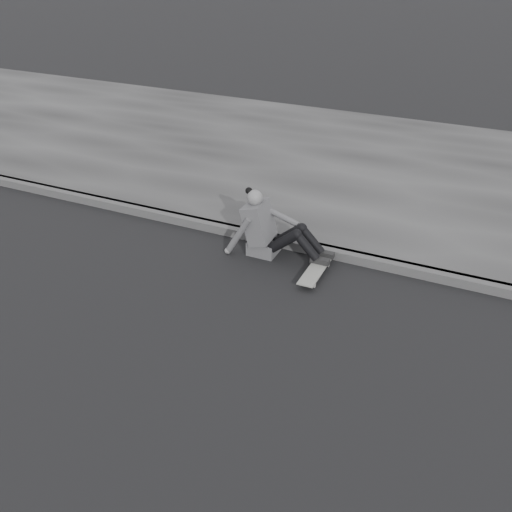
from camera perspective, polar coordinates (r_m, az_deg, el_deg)
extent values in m
plane|color=black|center=(5.97, -11.71, -9.02)|extent=(80.00, 80.00, 0.00)
cube|color=#494949|center=(7.78, -0.90, 2.23)|extent=(24.00, 0.16, 0.12)
cube|color=#383838|center=(10.34, 6.39, 9.42)|extent=(24.00, 6.00, 0.12)
cylinder|color=#AAAAA5|center=(6.81, 4.63, -2.68)|extent=(0.03, 0.05, 0.05)
cylinder|color=#AAAAA5|center=(6.77, 5.82, -2.96)|extent=(0.03, 0.05, 0.05)
cylinder|color=#AAAAA5|center=(7.23, 6.08, -0.62)|extent=(0.03, 0.05, 0.05)
cylinder|color=#AAAAA5|center=(7.19, 7.21, -0.88)|extent=(0.03, 0.05, 0.05)
cube|color=#2E2E31|center=(6.77, 5.23, -2.62)|extent=(0.16, 0.04, 0.03)
cube|color=#2E2E31|center=(7.19, 6.65, -0.56)|extent=(0.16, 0.04, 0.03)
cube|color=gray|center=(6.97, 5.98, -1.39)|extent=(0.20, 0.78, 0.02)
cube|color=#515153|center=(7.41, 0.79, 0.96)|extent=(0.36, 0.34, 0.18)
cube|color=#515153|center=(7.27, 0.30, 3.40)|extent=(0.37, 0.40, 0.57)
cube|color=#515153|center=(7.27, -0.63, 4.44)|extent=(0.14, 0.30, 0.20)
cylinder|color=gray|center=(7.19, -0.05, 5.18)|extent=(0.09, 0.09, 0.08)
sphere|color=gray|center=(7.15, -0.13, 5.85)|extent=(0.20, 0.20, 0.20)
sphere|color=black|center=(7.18, -0.72, 6.54)|extent=(0.09, 0.09, 0.09)
cylinder|color=black|center=(7.14, 2.82, 1.48)|extent=(0.43, 0.13, 0.39)
cylinder|color=black|center=(7.28, 3.36, 2.10)|extent=(0.43, 0.13, 0.39)
cylinder|color=black|center=(7.05, 5.08, 0.95)|extent=(0.35, 0.11, 0.36)
cylinder|color=black|center=(7.20, 5.57, 1.59)|extent=(0.35, 0.11, 0.36)
sphere|color=black|center=(7.02, 4.10, 2.17)|extent=(0.13, 0.13, 0.13)
sphere|color=black|center=(7.17, 4.61, 2.79)|extent=(0.13, 0.13, 0.13)
cube|color=black|center=(7.08, 6.43, -0.47)|extent=(0.24, 0.08, 0.07)
cube|color=black|center=(7.23, 6.89, 0.20)|extent=(0.24, 0.08, 0.07)
cylinder|color=#515153|center=(7.25, -1.83, 2.03)|extent=(0.38, 0.08, 0.58)
sphere|color=gray|center=(7.42, -2.87, 0.53)|extent=(0.08, 0.08, 0.08)
cylinder|color=#515153|center=(7.29, 2.55, 3.98)|extent=(0.48, 0.08, 0.21)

